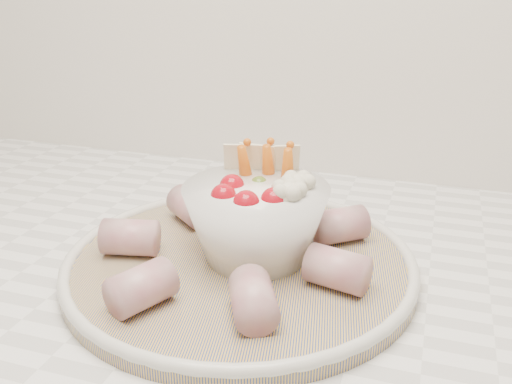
% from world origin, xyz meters
% --- Properties ---
extents(serving_platter, '(0.41, 0.41, 0.02)m').
position_xyz_m(serving_platter, '(-0.13, 1.43, 0.93)').
color(serving_platter, navy).
rests_on(serving_platter, kitchen_counter).
extents(veggie_bowl, '(0.15, 0.15, 0.11)m').
position_xyz_m(veggie_bowl, '(-0.11, 1.44, 0.98)').
color(veggie_bowl, white).
rests_on(veggie_bowl, serving_platter).
extents(cured_meat_rolls, '(0.27, 0.29, 0.04)m').
position_xyz_m(cured_meat_rolls, '(-0.13, 1.44, 0.95)').
color(cured_meat_rolls, '#A44B59').
rests_on(cured_meat_rolls, serving_platter).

